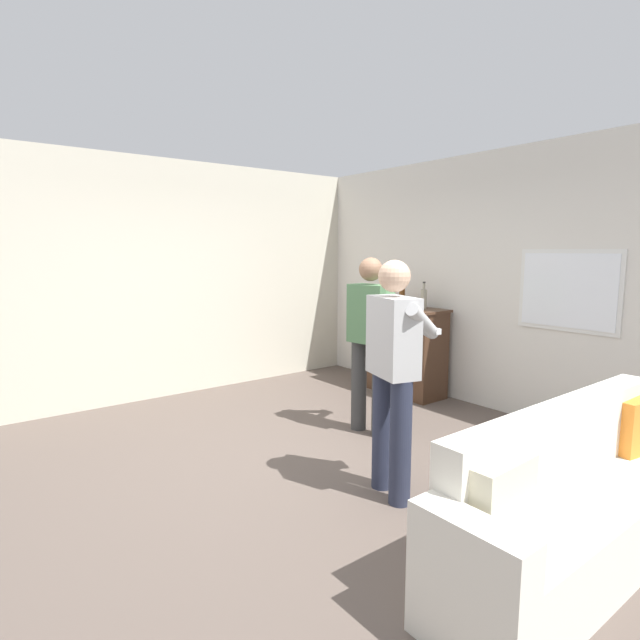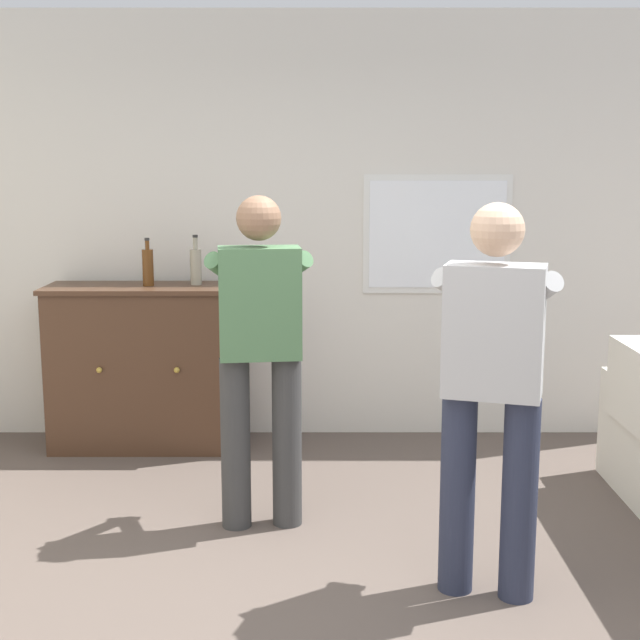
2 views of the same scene
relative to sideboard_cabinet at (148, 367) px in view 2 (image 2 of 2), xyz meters
name	(u,v)px [view 2 (image 2 of 2)]	position (x,y,z in m)	size (l,w,h in m)	color
ground	(303,627)	(1.05, -2.30, -0.53)	(10.40, 10.40, 0.00)	brown
wall_back_with_window	(314,228)	(1.07, 0.36, 0.87)	(5.20, 0.15, 2.80)	silver
sideboard_cabinet	(148,367)	(0.00, 0.00, 0.00)	(1.24, 0.49, 1.06)	#472D1E
bottle_wine_green	(199,265)	(0.33, 0.05, 0.65)	(0.07, 0.07, 0.32)	gray
bottle_liquor_amber	(151,266)	(0.04, 0.00, 0.65)	(0.07, 0.07, 0.30)	#593314
person_standing_left	(263,346)	(0.83, -1.27, 0.40)	(0.55, 0.50, 1.68)	#383838
person_standing_right	(495,382)	(1.84, -2.00, 0.40)	(0.53, 0.52, 1.68)	#282D42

